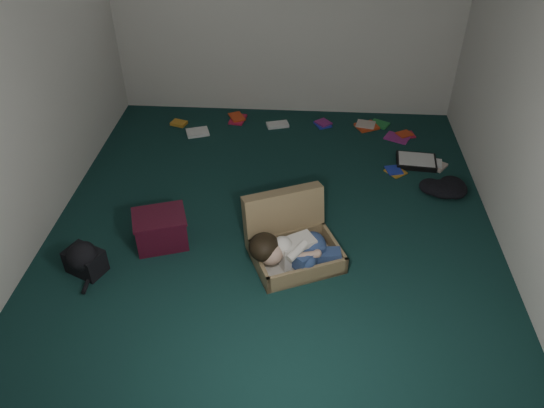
# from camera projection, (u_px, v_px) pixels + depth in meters

# --- Properties ---
(floor) EXTENTS (4.50, 4.50, 0.00)m
(floor) POSITION_uv_depth(u_px,v_px,m) (273.00, 224.00, 4.86)
(floor) COLOR #11302D
(floor) RESTS_ON ground
(wall_back) EXTENTS (4.50, 0.00, 4.50)m
(wall_back) POSITION_uv_depth(u_px,v_px,m) (287.00, 4.00, 5.85)
(wall_back) COLOR silver
(wall_back) RESTS_ON ground
(wall_front) EXTENTS (4.50, 0.00, 4.50)m
(wall_front) POSITION_uv_depth(u_px,v_px,m) (239.00, 324.00, 2.28)
(wall_front) COLOR silver
(wall_front) RESTS_ON ground
(wall_left) EXTENTS (0.00, 4.50, 4.50)m
(wall_left) POSITION_uv_depth(u_px,v_px,m) (20.00, 87.00, 4.17)
(wall_left) COLOR silver
(wall_left) RESTS_ON ground
(wall_right) EXTENTS (0.00, 4.50, 4.50)m
(wall_right) POSITION_uv_depth(u_px,v_px,m) (540.00, 102.00, 3.96)
(wall_right) COLOR silver
(wall_right) RESTS_ON ground
(suitcase) EXTENTS (0.91, 0.90, 0.51)m
(suitcase) POSITION_uv_depth(u_px,v_px,m) (291.00, 239.00, 4.46)
(suitcase) COLOR #8E754E
(suitcase) RESTS_ON floor
(person) EXTENTS (0.78, 0.41, 0.32)m
(person) POSITION_uv_depth(u_px,v_px,m) (294.00, 250.00, 4.29)
(person) COLOR white
(person) RESTS_ON suitcase
(maroon_bin) EXTENTS (0.53, 0.47, 0.31)m
(maroon_bin) POSITION_uv_depth(u_px,v_px,m) (161.00, 229.00, 4.56)
(maroon_bin) COLOR #410D1D
(maroon_bin) RESTS_ON floor
(backpack) EXTENTS (0.47, 0.43, 0.22)m
(backpack) POSITION_uv_depth(u_px,v_px,m) (85.00, 260.00, 4.32)
(backpack) COLOR black
(backpack) RESTS_ON floor
(clothing_pile) EXTENTS (0.45, 0.39, 0.13)m
(clothing_pile) POSITION_uv_depth(u_px,v_px,m) (442.00, 191.00, 5.17)
(clothing_pile) COLOR black
(clothing_pile) RESTS_ON floor
(paper_tray) EXTENTS (0.44, 0.35, 0.06)m
(paper_tray) POSITION_uv_depth(u_px,v_px,m) (416.00, 161.00, 5.65)
(paper_tray) COLOR black
(paper_tray) RESTS_ON floor
(book_scatter) EXTENTS (3.11, 1.26, 0.02)m
(book_scatter) POSITION_uv_depth(u_px,v_px,m) (325.00, 134.00, 6.14)
(book_scatter) COLOR orange
(book_scatter) RESTS_ON floor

